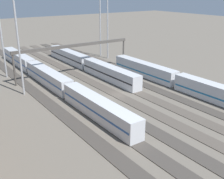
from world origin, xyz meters
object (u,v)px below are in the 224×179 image
Objects in this scene: train_on_track_5 at (48,77)px; train_on_track_0 at (220,95)px; light_mast_0 at (107,8)px; light_mast_2 at (100,9)px; train_on_track_2 at (87,64)px; light_mast_1 at (14,3)px; signal_gantry at (75,48)px.

train_on_track_5 and train_on_track_0 have the same top height.
train_on_track_5 is at bearing 117.83° from light_mast_0.
train_on_track_5 is 2.67× the size of light_mast_0.
train_on_track_0 is (-32.90, -25.00, -0.04)m from train_on_track_5.
train_on_track_5 is at bearing 124.71° from light_mast_2.
light_mast_0 is at bearing -55.85° from train_on_track_2.
light_mast_0 is 40.91m from light_mast_1.
signal_gantry is at bearing -69.08° from train_on_track_5.
signal_gantry is (-11.36, 18.76, -9.43)m from light_mast_0.
light_mast_0 is (9.33, -13.76, 15.06)m from train_on_track_2.
light_mast_0 is 4.80m from light_mast_2.
train_on_track_2 is at bearing -68.70° from train_on_track_5.
train_on_track_5 is 16.10m from train_on_track_2.
light_mast_2 is (23.50, -36.31, -3.70)m from light_mast_1.
train_on_track_5 is 41.32m from train_on_track_0.
signal_gantry is at bearing 121.20° from light_mast_0.
train_on_track_5 is 38.03m from light_mast_2.
signal_gantry is (7.35, -17.47, -12.76)m from light_mast_1.
signal_gantry reaches higher than train_on_track_5.
train_on_track_5 is at bearing 37.23° from train_on_track_0.
light_mast_2 is (14.12, -13.84, 14.70)m from train_on_track_2.
light_mast_2 is (19.97, -28.84, 14.69)m from train_on_track_5.
light_mast_2 is 0.74× the size of signal_gantry.
signal_gantry is (36.72, 15.00, 5.67)m from train_on_track_0.
train_on_track_2 is 0.66× the size of train_on_track_0.
train_on_track_5 is at bearing -64.72° from light_mast_1.
light_mast_2 is 26.41m from signal_gantry.
light_mast_0 reaches higher than train_on_track_0.
train_on_track_0 is at bearing -132.13° from light_mast_1.
train_on_track_2 and train_on_track_0 have the same top height.
light_mast_2 reaches higher than train_on_track_2.
light_mast_2 is (4.79, -0.08, -0.37)m from light_mast_0.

